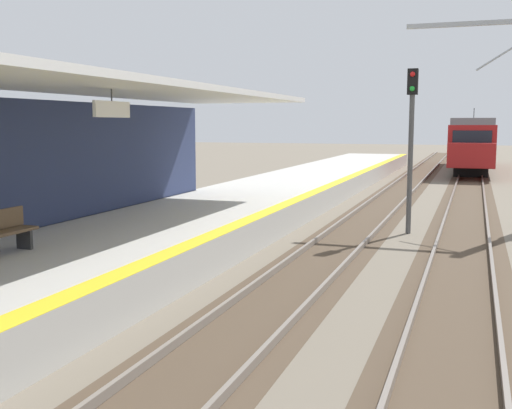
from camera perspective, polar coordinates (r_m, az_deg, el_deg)
name	(u,v)px	position (r m, az deg, el deg)	size (l,w,h in m)	color
station_platform	(158,237)	(17.10, -8.94, -2.96)	(5.00, 80.00, 0.91)	#B7B5AD
track_pair_nearest_platform	(347,236)	(19.45, 8.35, -2.90)	(2.34, 120.00, 0.16)	#4C3D2D
track_pair_middle	(463,243)	(19.11, 18.42, -3.39)	(2.34, 120.00, 0.16)	#4C3D2D
approaching_train	(473,141)	(49.72, 19.19, 5.46)	(2.93, 19.60, 4.76)	maroon
rail_signal_post	(411,134)	(20.33, 14.00, 6.32)	(0.32, 0.34, 5.20)	#4C4C4C
platform_bench	(1,231)	(13.45, -22.33, -2.26)	(0.45, 1.60, 0.88)	brown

